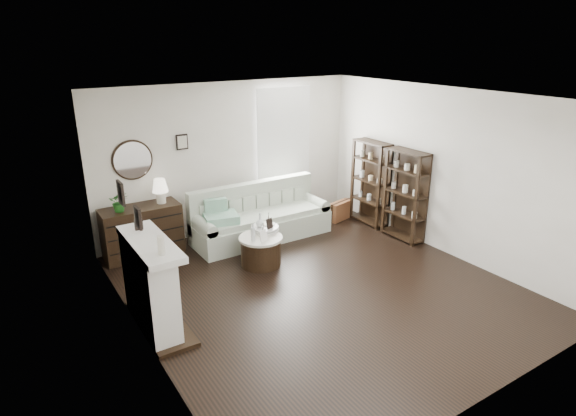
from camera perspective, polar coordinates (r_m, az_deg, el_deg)
room at (r=9.05m, az=-2.57°, el=8.01°), size 5.50×5.50×5.50m
fireplace at (r=6.16m, az=-15.90°, el=-9.10°), size 0.50×1.40×1.84m
shelf_unit_far at (r=9.27m, az=9.74°, el=2.96°), size 0.30×0.80×1.60m
shelf_unit_near at (r=8.66m, az=13.71°, el=1.47°), size 0.30×0.80×1.60m
sofa at (r=8.64m, az=-3.37°, el=-1.44°), size 2.47×0.85×0.96m
quilt at (r=8.11m, az=-7.94°, el=-1.19°), size 0.64×0.56×0.14m
suitcase at (r=9.54m, az=6.23°, el=-0.30°), size 0.58×0.32×0.37m
dresser at (r=8.25m, az=-16.90°, el=-2.61°), size 1.25×0.54×0.83m
table_lamp at (r=8.14m, az=-14.88°, el=1.95°), size 0.31×0.31×0.41m
potted_plant at (r=7.94m, az=-19.36°, el=0.71°), size 0.35×0.32×0.33m
drum_table at (r=7.62m, az=-3.23°, el=-5.07°), size 0.69×0.69×0.48m
pedestal_table at (r=7.76m, az=-2.76°, el=-2.49°), size 0.45×0.45×0.55m
eiffel_drum at (r=7.56m, az=-2.95°, el=-2.59°), size 0.12×0.12×0.18m
bottle_drum at (r=7.33m, az=-4.16°, el=-2.92°), size 0.07×0.07×0.28m
card_frame_drum at (r=7.33m, az=-2.94°, el=-3.31°), size 0.15×0.09×0.18m
eiffel_ped at (r=7.77m, az=-2.32°, el=-1.33°), size 0.14×0.14×0.19m
flask_ped at (r=7.68m, az=-3.36°, el=-1.42°), size 0.13×0.13×0.24m
card_frame_ped at (r=7.62m, az=-2.20°, el=-1.85°), size 0.13×0.08×0.16m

